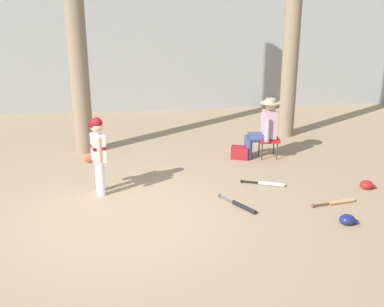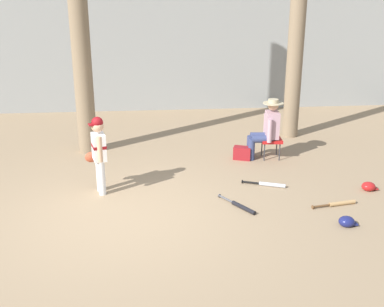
{
  "view_description": "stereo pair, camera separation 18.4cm",
  "coord_description": "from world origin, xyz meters",
  "px_view_note": "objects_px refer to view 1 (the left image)",
  "views": [
    {
      "loc": [
        0.26,
        -6.56,
        3.31
      ],
      "look_at": [
        1.1,
        0.67,
        0.75
      ],
      "focal_mm": 45.43,
      "sensor_mm": 36.0,
      "label": 1
    },
    {
      "loc": [
        0.45,
        -6.58,
        3.31
      ],
      "look_at": [
        1.1,
        0.67,
        0.75
      ],
      "focal_mm": 45.43,
      "sensor_mm": 36.0,
      "label": 2
    }
  ],
  "objects_px": {
    "bat_aluminum_silver": "(268,184)",
    "seated_spectator": "(264,127)",
    "tree_near_player": "(75,12)",
    "handbag_beside_stool": "(240,153)",
    "tree_behind_spectator": "(292,35)",
    "young_ballplayer": "(98,151)",
    "bat_wood_tan": "(338,202)",
    "batting_helmet_red": "(367,185)",
    "batting_helmet_navy": "(347,220)",
    "folding_stool": "(268,140)",
    "bat_black_composite": "(241,206)"
  },
  "relations": [
    {
      "from": "seated_spectator",
      "to": "bat_wood_tan",
      "type": "relative_size",
      "value": 1.6
    },
    {
      "from": "seated_spectator",
      "to": "bat_black_composite",
      "type": "xyz_separation_m",
      "value": [
        -0.92,
        -2.23,
        -0.61
      ]
    },
    {
      "from": "tree_behind_spectator",
      "to": "seated_spectator",
      "type": "xyz_separation_m",
      "value": [
        -0.91,
        -1.43,
        -1.62
      ]
    },
    {
      "from": "tree_near_player",
      "to": "bat_wood_tan",
      "type": "xyz_separation_m",
      "value": [
        4.22,
        -3.03,
        -2.75
      ]
    },
    {
      "from": "tree_near_player",
      "to": "handbag_beside_stool",
      "type": "bearing_deg",
      "value": -14.27
    },
    {
      "from": "young_ballplayer",
      "to": "folding_stool",
      "type": "height_order",
      "value": "young_ballplayer"
    },
    {
      "from": "seated_spectator",
      "to": "young_ballplayer",
      "type": "bearing_deg",
      "value": -155.96
    },
    {
      "from": "young_ballplayer",
      "to": "batting_helmet_red",
      "type": "xyz_separation_m",
      "value": [
        4.5,
        -0.34,
        -0.68
      ]
    },
    {
      "from": "bat_aluminum_silver",
      "to": "folding_stool",
      "type": "bearing_deg",
      "value": 75.14
    },
    {
      "from": "bat_aluminum_silver",
      "to": "seated_spectator",
      "type": "bearing_deg",
      "value": 78.99
    },
    {
      "from": "bat_black_composite",
      "to": "tree_near_player",
      "type": "bearing_deg",
      "value": 131.71
    },
    {
      "from": "young_ballplayer",
      "to": "folding_stool",
      "type": "relative_size",
      "value": 3.07
    },
    {
      "from": "bat_wood_tan",
      "to": "young_ballplayer",
      "type": "bearing_deg",
      "value": 166.98
    },
    {
      "from": "young_ballplayer",
      "to": "batting_helmet_navy",
      "type": "distance_m",
      "value": 4.0
    },
    {
      "from": "folding_stool",
      "to": "seated_spectator",
      "type": "bearing_deg",
      "value": 176.36
    },
    {
      "from": "tree_behind_spectator",
      "to": "folding_stool",
      "type": "xyz_separation_m",
      "value": [
        -0.81,
        -1.44,
        -1.9
      ]
    },
    {
      "from": "young_ballplayer",
      "to": "bat_black_composite",
      "type": "bearing_deg",
      "value": -20.52
    },
    {
      "from": "batting_helmet_red",
      "to": "young_ballplayer",
      "type": "bearing_deg",
      "value": 175.69
    },
    {
      "from": "handbag_beside_stool",
      "to": "bat_aluminum_silver",
      "type": "xyz_separation_m",
      "value": [
        0.2,
        -1.38,
        -0.1
      ]
    },
    {
      "from": "tree_behind_spectator",
      "to": "young_ballplayer",
      "type": "relative_size",
      "value": 3.85
    },
    {
      "from": "tree_behind_spectator",
      "to": "young_ballplayer",
      "type": "distance_m",
      "value": 5.16
    },
    {
      "from": "batting_helmet_red",
      "to": "bat_wood_tan",
      "type": "bearing_deg",
      "value": -143.47
    },
    {
      "from": "tree_near_player",
      "to": "handbag_beside_stool",
      "type": "distance_m",
      "value": 4.16
    },
    {
      "from": "bat_wood_tan",
      "to": "batting_helmet_navy",
      "type": "xyz_separation_m",
      "value": [
        -0.14,
        -0.67,
        0.03
      ]
    },
    {
      "from": "tree_near_player",
      "to": "young_ballplayer",
      "type": "height_order",
      "value": "tree_near_player"
    },
    {
      "from": "tree_near_player",
      "to": "tree_behind_spectator",
      "type": "distance_m",
      "value": 4.56
    },
    {
      "from": "seated_spectator",
      "to": "bat_wood_tan",
      "type": "height_order",
      "value": "seated_spectator"
    },
    {
      "from": "folding_stool",
      "to": "bat_wood_tan",
      "type": "distance_m",
      "value": 2.35
    },
    {
      "from": "tree_behind_spectator",
      "to": "bat_black_composite",
      "type": "distance_m",
      "value": 4.66
    },
    {
      "from": "young_ballplayer",
      "to": "seated_spectator",
      "type": "height_order",
      "value": "young_ballplayer"
    },
    {
      "from": "bat_aluminum_silver",
      "to": "bat_black_composite",
      "type": "bearing_deg",
      "value": -128.28
    },
    {
      "from": "tree_behind_spectator",
      "to": "handbag_beside_stool",
      "type": "bearing_deg",
      "value": -133.38
    },
    {
      "from": "tree_behind_spectator",
      "to": "bat_aluminum_silver",
      "type": "distance_m",
      "value": 3.8
    },
    {
      "from": "batting_helmet_navy",
      "to": "young_ballplayer",
      "type": "bearing_deg",
      "value": 157.01
    },
    {
      "from": "bat_black_composite",
      "to": "batting_helmet_red",
      "type": "relative_size",
      "value": 2.65
    },
    {
      "from": "batting_helmet_navy",
      "to": "bat_wood_tan",
      "type": "bearing_deg",
      "value": 77.83
    },
    {
      "from": "bat_wood_tan",
      "to": "batting_helmet_red",
      "type": "distance_m",
      "value": 0.9
    },
    {
      "from": "handbag_beside_stool",
      "to": "bat_black_composite",
      "type": "bearing_deg",
      "value": -101.32
    },
    {
      "from": "bat_aluminum_silver",
      "to": "bat_black_composite",
      "type": "distance_m",
      "value": 1.04
    },
    {
      "from": "tree_behind_spectator",
      "to": "batting_helmet_red",
      "type": "distance_m",
      "value": 3.88
    },
    {
      "from": "bat_aluminum_silver",
      "to": "batting_helmet_navy",
      "type": "distance_m",
      "value": 1.71
    },
    {
      "from": "folding_stool",
      "to": "bat_black_composite",
      "type": "xyz_separation_m",
      "value": [
        -1.02,
        -2.22,
        -0.33
      ]
    },
    {
      "from": "bat_black_composite",
      "to": "bat_wood_tan",
      "type": "bearing_deg",
      "value": -1.58
    },
    {
      "from": "handbag_beside_stool",
      "to": "batting_helmet_red",
      "type": "relative_size",
      "value": 1.24
    },
    {
      "from": "bat_wood_tan",
      "to": "seated_spectator",
      "type": "bearing_deg",
      "value": 105.75
    },
    {
      "from": "handbag_beside_stool",
      "to": "batting_helmet_navy",
      "type": "bearing_deg",
      "value": -71.45
    },
    {
      "from": "batting_helmet_red",
      "to": "bat_aluminum_silver",
      "type": "bearing_deg",
      "value": 168.84
    },
    {
      "from": "bat_black_composite",
      "to": "batting_helmet_navy",
      "type": "xyz_separation_m",
      "value": [
        1.41,
        -0.71,
        0.03
      ]
    },
    {
      "from": "bat_aluminum_silver",
      "to": "batting_helmet_red",
      "type": "distance_m",
      "value": 1.67
    },
    {
      "from": "handbag_beside_stool",
      "to": "folding_stool",
      "type": "bearing_deg",
      "value": 2.79
    }
  ]
}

